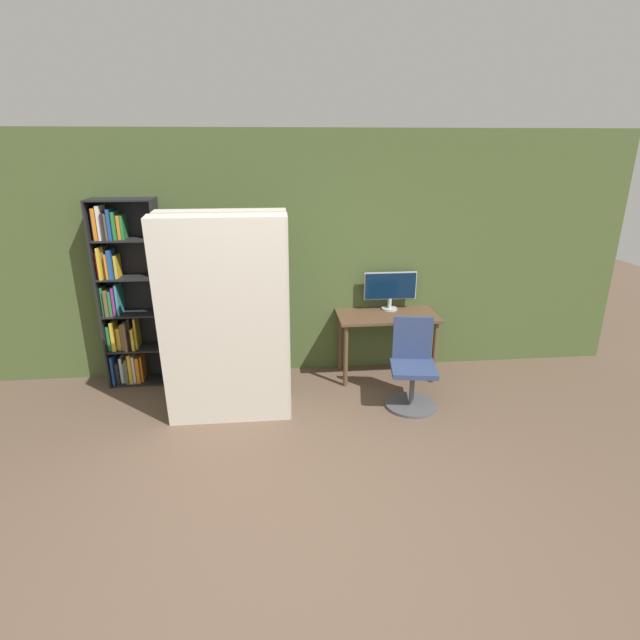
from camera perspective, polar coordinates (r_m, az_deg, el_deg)
ground_plane at (r=3.67m, az=-3.19°, el=-24.32°), size 16.00×16.00×0.00m
wall_back at (r=5.60m, az=-4.83°, el=7.15°), size 8.00×0.06×2.70m
desk at (r=5.65m, az=7.65°, el=-0.49°), size 1.11×0.57×0.74m
monitor at (r=5.71m, az=8.04°, el=3.66°), size 0.60×0.18×0.44m
office_chair at (r=5.16m, az=10.50°, el=-5.88°), size 0.52×0.52×0.90m
bookshelf at (r=5.75m, az=-21.30°, el=2.24°), size 0.66×0.33×2.02m
mattress_near at (r=4.57m, az=-10.75°, el=-0.59°), size 1.16×0.35×1.99m
mattress_far at (r=4.83m, az=-10.50°, el=0.53°), size 1.16×0.27×1.99m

